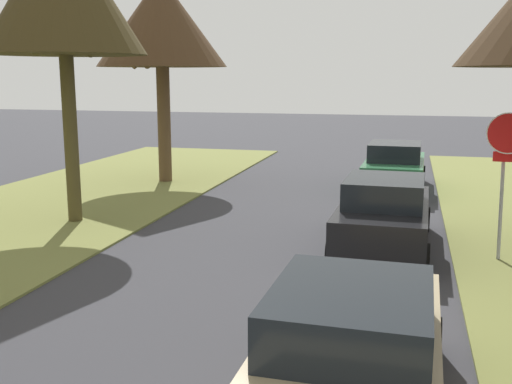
{
  "coord_description": "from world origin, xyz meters",
  "views": [
    {
      "loc": [
        2.64,
        1.09,
        3.69
      ],
      "look_at": [
        0.16,
        10.88,
        1.75
      ],
      "focal_mm": 42.44,
      "sensor_mm": 36.0,
      "label": 1
    }
  ],
  "objects_px": {
    "street_tree_left_far": "(161,23)",
    "parked_sedan_black": "(384,215)",
    "parked_sedan_green": "(394,168)",
    "stop_sign_far": "(506,154)",
    "parked_sedan_tan": "(351,358)"
  },
  "relations": [
    {
      "from": "parked_sedan_black",
      "to": "parked_sedan_green",
      "type": "distance_m",
      "value": 7.0
    },
    {
      "from": "street_tree_left_far",
      "to": "stop_sign_far",
      "type": "bearing_deg",
      "value": -34.58
    },
    {
      "from": "street_tree_left_far",
      "to": "parked_sedan_black",
      "type": "distance_m",
      "value": 11.24
    },
    {
      "from": "stop_sign_far",
      "to": "street_tree_left_far",
      "type": "relative_size",
      "value": 0.43
    },
    {
      "from": "parked_sedan_tan",
      "to": "stop_sign_far",
      "type": "bearing_deg",
      "value": 70.22
    },
    {
      "from": "street_tree_left_far",
      "to": "parked_sedan_black",
      "type": "relative_size",
      "value": 1.56
    },
    {
      "from": "stop_sign_far",
      "to": "parked_sedan_black",
      "type": "distance_m",
      "value": 2.75
    },
    {
      "from": "stop_sign_far",
      "to": "parked_sedan_green",
      "type": "bearing_deg",
      "value": 107.07
    },
    {
      "from": "stop_sign_far",
      "to": "street_tree_left_far",
      "type": "distance_m",
      "value": 12.71
    },
    {
      "from": "street_tree_left_far",
      "to": "parked_sedan_black",
      "type": "xyz_separation_m",
      "value": [
        7.81,
        -6.56,
        -4.71
      ]
    },
    {
      "from": "street_tree_left_far",
      "to": "parked_sedan_green",
      "type": "bearing_deg",
      "value": 3.18
    },
    {
      "from": "parked_sedan_green",
      "to": "parked_sedan_tan",
      "type": "bearing_deg",
      "value": -90.29
    },
    {
      "from": "parked_sedan_tan",
      "to": "parked_sedan_black",
      "type": "height_order",
      "value": "same"
    },
    {
      "from": "stop_sign_far",
      "to": "parked_sedan_green",
      "type": "relative_size",
      "value": 0.66
    },
    {
      "from": "street_tree_left_far",
      "to": "parked_sedan_tan",
      "type": "xyz_separation_m",
      "value": [
        7.77,
        -13.5,
        -4.71
      ]
    }
  ]
}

